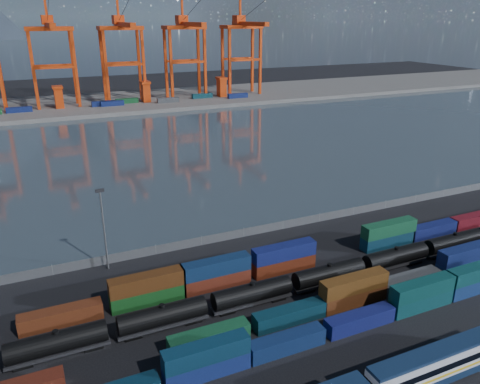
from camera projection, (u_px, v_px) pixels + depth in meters
name	position (u px, v px, depth m)	size (l,w,h in m)	color
ground	(312.00, 302.00, 80.55)	(700.00, 700.00, 0.00)	black
harbor_water	(155.00, 152.00, 170.10)	(700.00, 700.00, 0.00)	#323F48
far_quay	(107.00, 103.00, 259.30)	(700.00, 70.00, 2.00)	#514F4C
container_row_south	(359.00, 316.00, 73.23)	(139.50, 2.46, 5.24)	#444749
container_row_mid	(367.00, 290.00, 80.42)	(128.74, 2.54, 5.42)	navy
container_row_north	(290.00, 259.00, 90.17)	(142.35, 2.60, 5.55)	#0F114F
tanker_string	(292.00, 284.00, 81.88)	(122.95, 3.10, 4.44)	black
waterfront_fence	(244.00, 233.00, 104.08)	(160.12, 0.12, 2.20)	#595B5E
yard_light_mast	(104.00, 225.00, 87.89)	(1.60, 0.40, 16.60)	slate
gantry_cranes	(87.00, 38.00, 238.54)	(197.51, 43.22, 58.53)	red
quay_containers	(89.00, 105.00, 241.85)	(172.58, 10.99, 2.60)	navy
straddle_carriers	(104.00, 94.00, 247.41)	(140.00, 7.00, 11.10)	red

